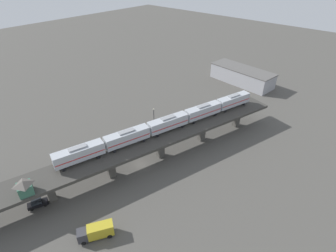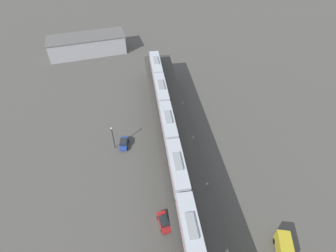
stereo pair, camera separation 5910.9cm
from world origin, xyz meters
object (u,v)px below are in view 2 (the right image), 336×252
(street_car_red, at_px, (164,222))
(street_car_blue, at_px, (124,143))
(street_lamp, at_px, (113,136))
(subway_train, at_px, (168,123))
(warehouse_building, at_px, (87,45))

(street_car_red, bearing_deg, street_car_blue, 92.71)
(street_car_blue, relative_size, street_car_red, 1.04)
(street_car_blue, relative_size, street_lamp, 0.68)
(subway_train, bearing_deg, warehouse_building, 97.68)
(subway_train, xyz_separation_m, street_car_red, (-8.46, -17.34, -8.44))
(street_car_blue, distance_m, warehouse_building, 52.95)
(subway_train, relative_size, warehouse_building, 2.06)
(street_lamp, distance_m, warehouse_building, 52.78)
(street_lamp, bearing_deg, street_car_blue, -6.11)
(street_car_blue, xyz_separation_m, warehouse_building, (1.63, 52.87, 2.47))
(subway_train, relative_size, street_lamp, 8.77)
(street_car_red, relative_size, warehouse_building, 0.16)
(street_car_blue, xyz_separation_m, street_lamp, (-2.28, 0.24, 3.17))
(street_car_blue, distance_m, street_lamp, 3.91)
(street_lamp, bearing_deg, subway_train, -27.57)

